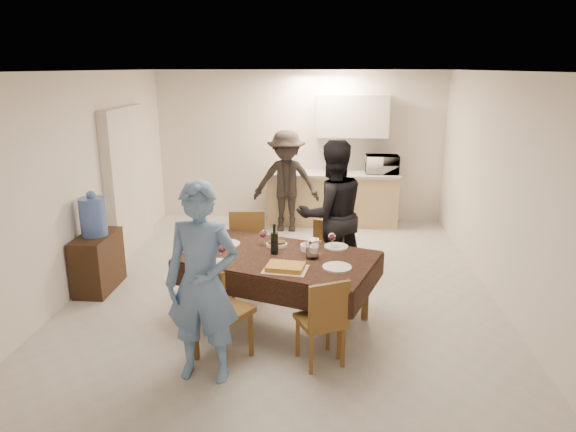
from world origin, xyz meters
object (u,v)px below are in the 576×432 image
at_px(water_jug, 93,217).
at_px(person_kitchen, 286,182).
at_px(water_pitcher, 312,249).
at_px(microwave, 382,164).
at_px(console, 98,262).
at_px(wine_bottle, 274,239).
at_px(person_far, 332,215).
at_px(person_near, 202,283).
at_px(savoury_tart, 285,267).
at_px(dining_table, 279,259).

relative_size(water_jug, person_kitchen, 0.28).
bearing_deg(water_jug, water_pitcher, -15.58).
bearing_deg(water_pitcher, person_kitchen, 99.15).
distance_m(water_jug, microwave, 4.76).
bearing_deg(console, wine_bottle, -15.85).
distance_m(water_pitcher, person_far, 1.12).
relative_size(console, person_kitchen, 0.45).
height_order(water_jug, person_near, person_near).
bearing_deg(savoury_tart, wine_bottle, 109.23).
relative_size(dining_table, savoury_tart, 5.31).
distance_m(water_jug, person_far, 2.86).
bearing_deg(person_near, wine_bottle, 68.91).
relative_size(person_near, person_far, 0.97).
xyz_separation_m(console, wine_bottle, (2.24, -0.64, 0.57)).
bearing_deg(person_far, water_jug, -14.40).
height_order(microwave, person_far, person_far).
distance_m(person_far, person_kitchen, 2.29).
bearing_deg(dining_table, person_far, 81.60).
height_order(dining_table, water_jug, water_jug).
xyz_separation_m(console, microwave, (3.70, 2.99, 0.71)).
relative_size(water_pitcher, savoury_tart, 0.49).
bearing_deg(dining_table, person_near, -98.40).
bearing_deg(console, savoury_tart, -24.05).
relative_size(console, water_jug, 1.63).
xyz_separation_m(water_jug, person_far, (2.84, 0.36, -0.02)).
xyz_separation_m(wine_bottle, person_near, (-0.50, -1.10, -0.04)).
height_order(microwave, person_kitchen, person_kitchen).
bearing_deg(water_pitcher, person_near, -131.99).
distance_m(water_pitcher, savoury_tart, 0.42).
bearing_deg(microwave, person_far, 71.78).
relative_size(dining_table, person_far, 1.21).
relative_size(console, wine_bottle, 2.31).
height_order(microwave, person_near, person_near).
distance_m(water_pitcher, person_near, 1.35).
bearing_deg(console, water_jug, 90.00).
bearing_deg(person_near, dining_table, 65.71).
bearing_deg(savoury_tart, water_jug, 155.95).
relative_size(person_far, person_kitchen, 1.09).
height_order(water_jug, savoury_tart, water_jug).
bearing_deg(dining_table, console, -177.43).
relative_size(dining_table, microwave, 4.01).
bearing_deg(person_far, savoury_tart, 50.80).
distance_m(console, wine_bottle, 2.40).
height_order(savoury_tart, person_kitchen, person_kitchen).
bearing_deg(microwave, dining_table, 68.95).
distance_m(wine_bottle, savoury_tart, 0.48).
bearing_deg(person_kitchen, person_near, -95.00).
xyz_separation_m(console, person_kitchen, (2.11, 2.54, 0.49)).
bearing_deg(water_pitcher, microwave, 74.06).
relative_size(water_pitcher, person_near, 0.11).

